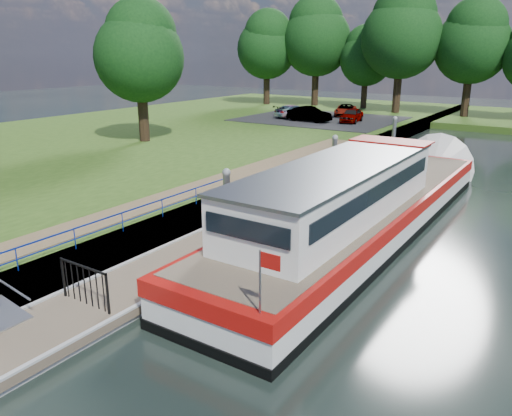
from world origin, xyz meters
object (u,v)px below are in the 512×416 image
Objects in this scene: car_a at (352,115)px; car_b at (309,114)px; car_c at (294,111)px; car_d at (346,110)px; barge at (367,204)px; pontoon at (289,211)px.

car_a is 3.82m from car_b.
car_d is (3.65, 3.85, -0.04)m from car_c.
car_a is 0.91× the size of car_b.
car_b is at bearing 165.68° from car_c.
car_d is (-13.44, 28.14, 0.31)m from barge.
car_b reaches higher than car_a.
barge is at bearing -82.43° from car_d.
car_b is at bearing 115.87° from pontoon.
pontoon is at bearing -88.68° from car_d.
car_c reaches higher than pontoon.
car_b is 5.76m from car_d.
barge is at bearing -73.80° from car_a.
pontoon is 1.42× the size of barge.
barge is 5.10× the size of car_c.
barge reaches higher than car_d.
barge is 29.70m from car_c.
barge is 26.61m from car_a.
car_b is (-10.90, 22.48, 1.32)m from pontoon.
car_b is at bearing -118.50° from car_d.
car_a is 0.91× the size of car_d.
car_a reaches higher than car_c.
barge is 31.18m from car_d.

